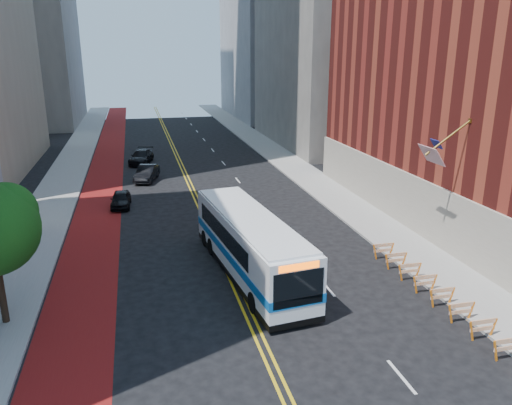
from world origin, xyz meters
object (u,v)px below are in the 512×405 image
object	(u,v)px
transit_bus	(249,244)
car_a	(121,199)
car_b	(147,173)
car_c	(141,157)

from	to	relation	value
transit_bus	car_a	xyz separation A→B (m)	(-7.41, 15.04, -1.21)
transit_bus	car_a	bearing A→B (deg)	109.68
car_b	car_c	distance (m)	8.21
car_b	car_a	bearing A→B (deg)	-90.41
transit_bus	car_b	world-z (taller)	transit_bus
car_b	transit_bus	bearing A→B (deg)	-62.10
car_c	car_b	bearing A→B (deg)	-74.08
transit_bus	car_c	distance (m)	31.95
transit_bus	car_c	xyz separation A→B (m)	(-5.37, 31.48, -1.10)
transit_bus	car_c	world-z (taller)	transit_bus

